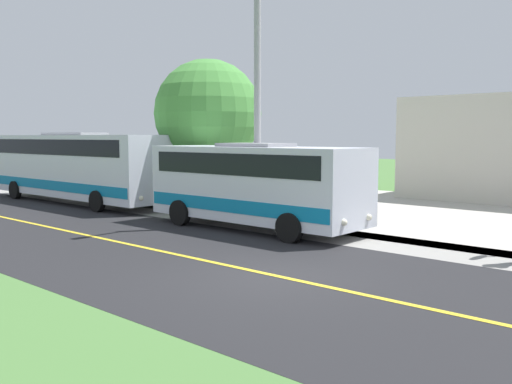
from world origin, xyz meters
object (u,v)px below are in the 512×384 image
(street_light_pole, at_px, (255,90))
(tree_curbside, at_px, (208,114))
(transit_bus_rear, at_px, (75,164))
(shuttle_bus_front, at_px, (255,182))

(street_light_pole, relative_size, tree_curbside, 1.33)
(transit_bus_rear, distance_m, street_light_pole, 11.45)
(shuttle_bus_front, xyz_separation_m, transit_bus_rear, (0.05, -11.38, 0.21))
(shuttle_bus_front, xyz_separation_m, street_light_pole, (-0.33, -0.30, 3.10))
(shuttle_bus_front, bearing_deg, transit_bus_rear, -89.74)
(shuttle_bus_front, distance_m, transit_bus_rear, 11.38)
(street_light_pole, bearing_deg, shuttle_bus_front, 42.45)
(street_light_pole, bearing_deg, tree_curbside, -116.77)
(transit_bus_rear, relative_size, street_light_pole, 1.40)
(transit_bus_rear, height_order, street_light_pole, street_light_pole)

